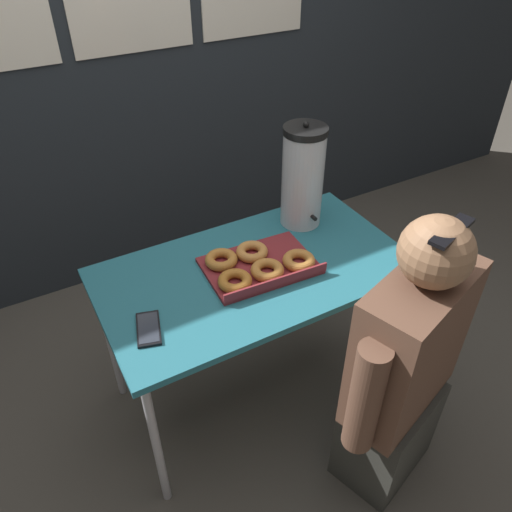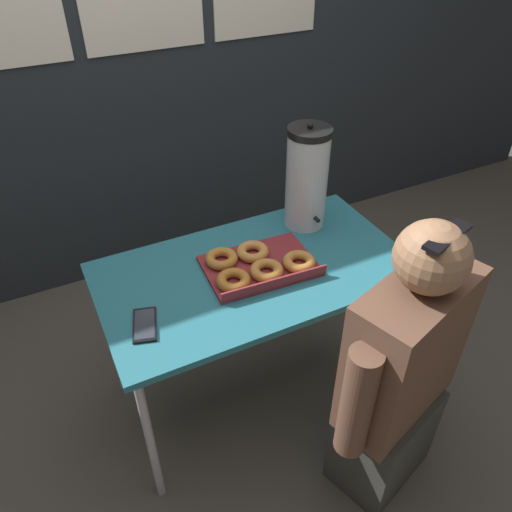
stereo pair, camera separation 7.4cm
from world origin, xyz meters
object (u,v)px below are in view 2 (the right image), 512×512
Objects in this scene: donut_box at (257,265)px; cell_phone at (145,325)px; coffee_urn at (307,178)px; person_seated at (399,378)px.

donut_box is 2.50× the size of cell_phone.
cell_phone is at bearing -159.32° from coffee_urn.
cell_phone is 0.15× the size of person_seated.
coffee_urn is 0.89m from cell_phone.
person_seated is at bearing -60.94° from donut_box.
person_seated reaches higher than coffee_urn.
coffee_urn is 2.62× the size of cell_phone.
coffee_urn is (0.33, 0.21, 0.19)m from donut_box.
donut_box is at bearing -82.23° from person_seated.
person_seated reaches higher than donut_box.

